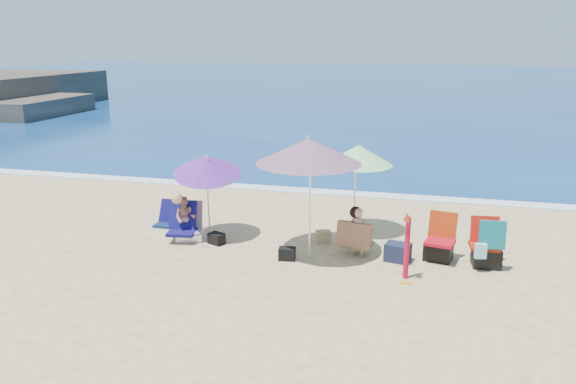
% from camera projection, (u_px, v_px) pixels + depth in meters
% --- Properties ---
extents(ground, '(120.00, 120.00, 0.00)m').
position_uv_depth(ground, '(291.00, 269.00, 9.79)').
color(ground, '#D8BC84').
rests_on(ground, ground).
extents(sea, '(120.00, 80.00, 0.12)m').
position_uv_depth(sea, '(407.00, 84.00, 51.95)').
color(sea, navy).
rests_on(sea, ground).
extents(foam, '(120.00, 0.50, 0.04)m').
position_uv_depth(foam, '(338.00, 193.00, 14.57)').
color(foam, white).
rests_on(foam, ground).
extents(umbrella_turquoise, '(2.47, 2.47, 2.20)m').
position_uv_depth(umbrella_turquoise, '(309.00, 151.00, 10.00)').
color(umbrella_turquoise, white).
rests_on(umbrella_turquoise, ground).
extents(umbrella_striped, '(1.80, 1.80, 1.86)m').
position_uv_depth(umbrella_striped, '(358.00, 155.00, 11.24)').
color(umbrella_striped, white).
rests_on(umbrella_striped, ground).
extents(umbrella_blue, '(1.75, 1.78, 1.84)m').
position_uv_depth(umbrella_blue, '(207.00, 164.00, 10.96)').
color(umbrella_blue, silver).
rests_on(umbrella_blue, ground).
extents(furled_umbrella, '(0.16, 0.26, 1.18)m').
position_uv_depth(furled_umbrella, '(407.00, 242.00, 9.22)').
color(furled_umbrella, '#B60D30').
rests_on(furled_umbrella, ground).
extents(chair_navy, '(0.49, 0.57, 0.63)m').
position_uv_depth(chair_navy, '(167.00, 224.00, 11.66)').
color(chair_navy, '#0C1E44').
rests_on(chair_navy, ground).
extents(chair_rainbow, '(0.66, 0.77, 0.71)m').
position_uv_depth(chair_rainbow, '(190.00, 229.00, 11.26)').
color(chair_rainbow, '#DD4E57').
rests_on(chair_rainbow, ground).
extents(camp_chair_left, '(0.58, 0.65, 0.86)m').
position_uv_depth(camp_chair_left, '(439.00, 246.00, 10.15)').
color(camp_chair_left, '#AB0C19').
rests_on(camp_chair_left, ground).
extents(camp_chair_right, '(0.58, 0.68, 0.90)m').
position_uv_depth(camp_chair_right, '(487.00, 249.00, 9.80)').
color(camp_chair_right, '#A01B0B').
rests_on(camp_chair_right, ground).
extents(person_center, '(0.68, 0.59, 0.93)m').
position_uv_depth(person_center, '(357.00, 233.00, 10.27)').
color(person_center, tan).
rests_on(person_center, ground).
extents(person_left, '(0.65, 0.69, 0.97)m').
position_uv_depth(person_left, '(184.00, 218.00, 11.13)').
color(person_left, tan).
rests_on(person_left, ground).
extents(bag_black_a, '(0.36, 0.32, 0.22)m').
position_uv_depth(bag_black_a, '(217.00, 239.00, 10.96)').
color(bag_black_a, black).
rests_on(bag_black_a, ground).
extents(bag_tan, '(0.34, 0.29, 0.24)m').
position_uv_depth(bag_tan, '(323.00, 237.00, 11.02)').
color(bag_tan, tan).
rests_on(bag_tan, ground).
extents(bag_navy_b, '(0.50, 0.41, 0.33)m').
position_uv_depth(bag_navy_b, '(398.00, 252.00, 10.10)').
color(bag_navy_b, '#181E35').
rests_on(bag_navy_b, ground).
extents(bag_black_b, '(0.32, 0.24, 0.23)m').
position_uv_depth(bag_black_b, '(287.00, 254.00, 10.16)').
color(bag_black_b, black).
rests_on(bag_black_b, ground).
extents(orange_item, '(0.19, 0.10, 0.03)m').
position_uv_depth(orange_item, '(406.00, 283.00, 9.18)').
color(orange_item, orange).
rests_on(orange_item, ground).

